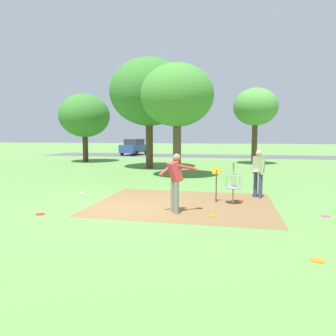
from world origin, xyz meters
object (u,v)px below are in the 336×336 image
frisbee_far_right (240,201)px  tree_mid_center (177,96)px  frisbee_near_basket (82,193)px  player_throwing (175,179)px  frisbee_far_left (325,216)px  player_foreground_watching (258,171)px  parked_car_leftmost (134,147)px  disc_golf_basket (231,181)px  frisbee_scattered_a (40,214)px  tree_near_right (149,93)px  frisbee_by_tee (318,260)px  tree_mid_left (255,107)px  frisbee_mid_grass (212,216)px  tree_near_left (85,116)px

frisbee_far_right → tree_mid_center: tree_mid_center is taller
frisbee_near_basket → frisbee_far_right: size_ratio=0.98×
player_throwing → frisbee_far_left: player_throwing is taller
player_foreground_watching → frisbee_far_left: bearing=-54.1°
tree_mid_center → player_foreground_watching: bearing=-51.2°
frisbee_far_left → parked_car_leftmost: (-13.74, 24.78, 0.91)m
player_foreground_watching → player_throwing: bearing=-132.0°
disc_golf_basket → parked_car_leftmost: bearing=115.3°
frisbee_scattered_a → player_throwing: bearing=14.5°
frisbee_far_left → tree_near_right: bearing=126.3°
frisbee_by_tee → tree_mid_left: tree_mid_left is taller
frisbee_near_basket → player_throwing: bearing=-28.9°
disc_golf_basket → parked_car_leftmost: 26.21m
disc_golf_basket → frisbee_far_left: size_ratio=6.30×
player_throwing → disc_golf_basket: bearing=45.3°
disc_golf_basket → frisbee_far_left: bearing=-22.7°
frisbee_near_basket → frisbee_far_right: 6.00m
frisbee_by_tee → tree_mid_left: size_ratio=0.04×
player_foreground_watching → player_throwing: 3.71m
player_foreground_watching → frisbee_far_left: player_foreground_watching is taller
disc_golf_basket → frisbee_near_basket: disc_golf_basket is taller
player_foreground_watching → tree_mid_center: bearing=128.8°
player_throwing → tree_mid_left: size_ratio=0.29×
frisbee_far_right → parked_car_leftmost: (-11.49, 23.23, 0.91)m
tree_near_right → tree_mid_center: tree_near_right is taller
frisbee_by_tee → tree_mid_center: tree_mid_center is taller
frisbee_far_right → tree_mid_left: bearing=84.5°
frisbee_mid_grass → frisbee_scattered_a: bearing=-170.0°
player_throwing → frisbee_scattered_a: 3.95m
frisbee_far_right → frisbee_scattered_a: bearing=-151.5°
frisbee_by_tee → tree_near_right: bearing=116.3°
tree_near_left → frisbee_mid_grass: bearing=-52.7°
frisbee_near_basket → tree_mid_left: (7.34, 13.63, 4.35)m
player_foreground_watching → tree_near_right: 11.65m
player_foreground_watching → tree_mid_left: bearing=86.9°
frisbee_near_basket → frisbee_mid_grass: size_ratio=0.96×
tree_mid_left → parked_car_leftmost: 16.25m
frisbee_near_basket → frisbee_far_left: bearing=-12.2°
frisbee_far_left → tree_near_left: size_ratio=0.04×
frisbee_near_basket → tree_near_left: (-6.50, 12.96, 3.87)m
tree_near_right → disc_golf_basket: bearing=-61.0°
tree_mid_center → tree_mid_left: bearing=61.7°
frisbee_near_basket → tree_mid_center: bearing=61.8°
disc_golf_basket → tree_mid_center: bearing=115.9°
disc_golf_basket → player_foreground_watching: player_foreground_watching is taller
frisbee_mid_grass → tree_near_left: bearing=127.3°
frisbee_near_basket → frisbee_far_right: bearing=-2.2°
disc_golf_basket → frisbee_near_basket: bearing=172.8°
tree_near_right → frisbee_by_tee: bearing=-63.7°
player_throwing → frisbee_near_basket: player_throwing is taller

